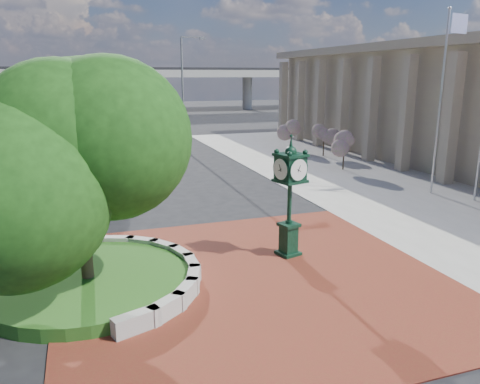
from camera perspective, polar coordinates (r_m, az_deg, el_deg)
name	(u,v)px	position (r m, az deg, el deg)	size (l,w,h in m)	color
ground	(243,268)	(16.04, 0.43, -9.20)	(200.00, 200.00, 0.00)	black
plaza	(254,279)	(15.18, 1.69, -10.54)	(12.00, 12.00, 0.04)	maroon
sidewalk	(428,176)	(32.34, 21.92, 1.81)	(20.00, 50.00, 0.04)	#9E9B93
planter_wall	(164,271)	(15.33, -9.31, -9.44)	(2.96, 6.77, 0.54)	#9E9B93
grass_bed	(89,283)	(15.22, -17.97, -10.46)	(6.10, 6.10, 0.40)	#1F4C15
overpass	(106,73)	(84.04, -16.02, 13.73)	(90.00, 12.00, 7.50)	#9E9B93
tree_planter	(79,169)	(14.16, -19.05, 2.65)	(5.20, 5.20, 6.33)	#38281C
tree_street	(95,124)	(32.08, -17.29, 7.93)	(4.40, 4.40, 5.45)	#38281C
post_clock	(290,192)	(16.44, 6.08, 0.02)	(1.07, 1.07, 4.31)	black
parked_car	(127,129)	(50.68, -13.67, 7.49)	(1.97, 4.90, 1.67)	#5C0D0E
flagpole_b	(440,102)	(27.04, 23.22, 10.05)	(1.49, 0.40, 9.67)	silver
street_lamp_near	(185,85)	(40.43, -6.70, 12.85)	(2.11, 0.38, 9.40)	slate
street_lamp_far	(102,87)	(58.23, -16.52, 12.15)	(1.87, 0.48, 8.37)	slate
shrub_near	(344,147)	(32.52, 12.57, 5.38)	(1.20, 1.20, 2.20)	#38281C
shrub_mid	(324,136)	(37.84, 10.20, 6.68)	(1.20, 1.20, 2.20)	#38281C
shrub_far	(292,132)	(40.36, 6.32, 7.27)	(1.20, 1.20, 2.20)	#38281C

